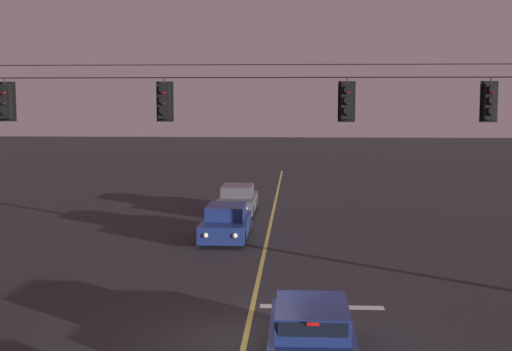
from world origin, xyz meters
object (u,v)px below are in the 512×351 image
object	(u,v)px
traffic_light_leftmost	(5,101)
traffic_light_left_inner	(164,101)
traffic_light_right_inner	(490,102)
car_waiting_near_lane	(312,337)
car_oncoming_trailing	(237,200)
car_oncoming_lead	(226,223)
traffic_light_centre	(347,101)

from	to	relation	value
traffic_light_leftmost	traffic_light_left_inner	xyz separation A→B (m)	(4.51, 0.00, 0.00)
traffic_light_right_inner	car_waiting_near_lane	bearing A→B (deg)	-134.77
car_oncoming_trailing	car_oncoming_lead	bearing A→B (deg)	-89.14
traffic_light_left_inner	traffic_light_centre	world-z (taller)	same
traffic_light_leftmost	traffic_light_left_inner	bearing A→B (deg)	0.00
traffic_light_centre	traffic_light_right_inner	world-z (taller)	same
traffic_light_left_inner	car_waiting_near_lane	bearing A→B (deg)	-50.63
traffic_light_centre	car_oncoming_lead	size ratio (longest dim) A/B	0.28
traffic_light_left_inner	car_oncoming_lead	distance (m)	10.03
car_oncoming_trailing	traffic_light_leftmost	bearing A→B (deg)	-108.90
traffic_light_left_inner	traffic_light_right_inner	bearing A→B (deg)	0.00
car_waiting_near_lane	car_oncoming_trailing	bearing A→B (deg)	99.31
traffic_light_left_inner	car_waiting_near_lane	distance (m)	8.07
traffic_light_left_inner	traffic_light_centre	bearing A→B (deg)	0.00
traffic_light_left_inner	car_waiting_near_lane	xyz separation A→B (m)	(4.03, -4.92, -4.96)
traffic_light_leftmost	car_oncoming_trailing	distance (m)	16.90
traffic_light_right_inner	car_waiting_near_lane	world-z (taller)	traffic_light_right_inner
traffic_light_right_inner	car_waiting_near_lane	distance (m)	8.52
traffic_light_leftmost	traffic_light_right_inner	distance (m)	13.42
traffic_light_right_inner	traffic_light_centre	bearing A→B (deg)	180.00
traffic_light_leftmost	traffic_light_right_inner	xyz separation A→B (m)	(13.42, 0.00, 0.00)
traffic_light_right_inner	car_oncoming_lead	distance (m)	12.85
traffic_light_centre	car_oncoming_lead	world-z (taller)	traffic_light_centre
car_oncoming_lead	traffic_light_right_inner	bearing A→B (deg)	-47.00
traffic_light_centre	car_oncoming_lead	distance (m)	10.85
car_waiting_near_lane	car_oncoming_lead	xyz separation A→B (m)	(-3.21, 13.59, -0.00)
traffic_light_leftmost	traffic_light_centre	xyz separation A→B (m)	(9.57, 0.00, 0.00)
car_oncoming_lead	traffic_light_leftmost	bearing A→B (deg)	-121.59
traffic_light_left_inner	car_oncoming_lead	world-z (taller)	traffic_light_left_inner
traffic_light_centre	traffic_light_right_inner	bearing A→B (deg)	0.00
traffic_light_right_inner	traffic_light_leftmost	bearing A→B (deg)	180.00
car_oncoming_lead	car_oncoming_trailing	distance (m)	6.61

